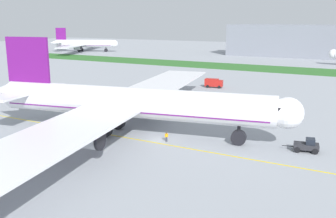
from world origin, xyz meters
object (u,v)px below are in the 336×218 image
Objects in this scene: airliner_foreground at (126,103)px; parked_airliner_far_left at (84,44)px; service_truck_baggage_loader at (214,83)px; pushback_tug at (307,145)px; ground_crew_wingwalker_port at (166,136)px.

airliner_foreground is 196.89m from parked_airliner_far_left.
pushback_tug is at bearing -53.38° from service_truck_baggage_loader.
pushback_tug is at bearing 11.37° from airliner_foreground.
parked_airliner_far_left is at bearing 134.92° from ground_crew_wingwalker_port.
parked_airliner_far_left is at bearing 133.22° from airliner_foreground.
service_truck_baggage_loader reaches higher than pushback_tug.
airliner_foreground is 31.78m from pushback_tug.
ground_crew_wingwalker_port is at bearing -75.78° from service_truck_baggage_loader.
service_truck_baggage_loader reaches higher than ground_crew_wingwalker_port.
ground_crew_wingwalker_port is 57.05m from service_truck_baggage_loader.
pushback_tug is 0.08× the size of parked_airliner_far_left.
airliner_foreground is at bearing -46.78° from parked_airliner_far_left.
airliner_foreground is 16.91× the size of pushback_tug.
parked_airliner_far_left is (-134.83, 143.47, -0.67)m from airliner_foreground.
service_truck_baggage_loader is at bearing 95.75° from airliner_foreground.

